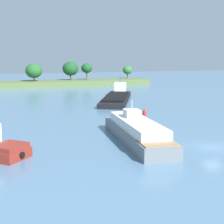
# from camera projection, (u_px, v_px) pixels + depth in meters

# --- Properties ---
(ground_plane) EXTENTS (400.00, 400.00, 0.00)m
(ground_plane) POSITION_uv_depth(u_px,v_px,m) (213.00, 147.00, 43.11)
(ground_plane) COLOR slate
(treeline_island) EXTENTS (76.14, 13.35, 9.68)m
(treeline_island) POSITION_uv_depth(u_px,v_px,m) (55.00, 80.00, 130.88)
(treeline_island) COLOR #566B3D
(treeline_island) RESTS_ON ground
(cargo_barge) EXTENTS (18.15, 28.24, 5.76)m
(cargo_barge) POSITION_uv_depth(u_px,v_px,m) (117.00, 97.00, 88.36)
(cargo_barge) COLOR black
(cargo_barge) RESTS_ON ground
(white_riverboat) EXTENTS (6.86, 20.07, 5.54)m
(white_riverboat) POSITION_uv_depth(u_px,v_px,m) (137.00, 131.00, 45.91)
(white_riverboat) COLOR slate
(white_riverboat) RESTS_ON ground
(channel_buoy_red) EXTENTS (0.70, 0.70, 1.90)m
(channel_buoy_red) POSITION_uv_depth(u_px,v_px,m) (144.00, 113.00, 64.27)
(channel_buoy_red) COLOR red
(channel_buoy_red) RESTS_ON ground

